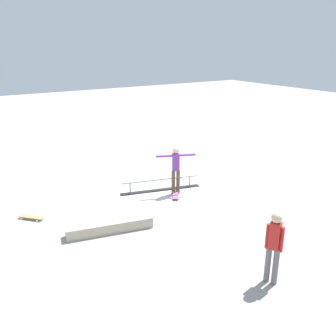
# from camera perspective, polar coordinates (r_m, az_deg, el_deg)

# --- Properties ---
(ground_plane) EXTENTS (60.00, 60.00, 0.00)m
(ground_plane) POSITION_cam_1_polar(r_m,az_deg,el_deg) (12.96, -0.05, -4.04)
(ground_plane) COLOR #ADA89E
(grind_rail) EXTENTS (2.94, 1.00, 0.44)m
(grind_rail) POSITION_cam_1_polar(r_m,az_deg,el_deg) (13.19, -1.17, -2.72)
(grind_rail) COLOR black
(grind_rail) RESTS_ON ground_plane
(skate_ledge) EXTENTS (2.48, 0.91, 0.31)m
(skate_ledge) POSITION_cam_1_polar(r_m,az_deg,el_deg) (10.54, -9.10, -9.11)
(skate_ledge) COLOR #B2A893
(skate_ledge) RESTS_ON ground_plane
(skater_main) EXTENTS (1.31, 0.61, 1.72)m
(skater_main) POSITION_cam_1_polar(r_m,az_deg,el_deg) (12.63, 1.24, 0.20)
(skater_main) COLOR brown
(skater_main) RESTS_ON ground_plane
(skateboard_main) EXTENTS (0.59, 0.78, 0.09)m
(skateboard_main) POSITION_cam_1_polar(r_m,az_deg,el_deg) (12.71, 1.17, -4.17)
(skateboard_main) COLOR #E05993
(skateboard_main) RESTS_ON ground_plane
(bystander_red_shirt) EXTENTS (0.28, 0.38, 1.73)m
(bystander_red_shirt) POSITION_cam_1_polar(r_m,az_deg,el_deg) (8.33, 16.32, -11.40)
(bystander_red_shirt) COLOR slate
(bystander_red_shirt) RESTS_ON ground_plane
(loose_skateboard_natural) EXTENTS (0.69, 0.72, 0.09)m
(loose_skateboard_natural) POSITION_cam_1_polar(r_m,az_deg,el_deg) (11.90, -20.72, -7.21)
(loose_skateboard_natural) COLOR tan
(loose_skateboard_natural) RESTS_ON ground_plane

